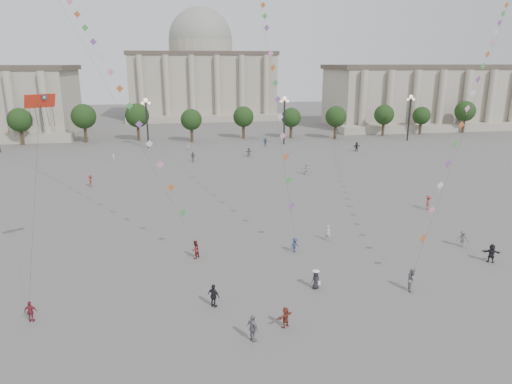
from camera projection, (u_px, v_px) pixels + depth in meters
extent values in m
plane|color=#5B5856|center=(296.00, 307.00, 34.70)|extent=(360.00, 360.00, 0.00)
cube|color=#A8A08D|center=(464.00, 97.00, 134.48)|extent=(80.00, 22.00, 16.00)
cube|color=#4B4037|center=(467.00, 67.00, 132.11)|extent=(81.60, 22.44, 1.20)
cube|color=#A8A08D|center=(489.00, 127.00, 124.08)|extent=(84.00, 4.00, 2.00)
cube|color=#A8A08D|center=(202.00, 86.00, 155.22)|extent=(46.00, 30.00, 20.00)
cube|color=#4B4037|center=(201.00, 54.00, 152.30)|extent=(46.92, 30.60, 1.20)
cube|color=#A8A08D|center=(206.00, 119.00, 141.57)|extent=(48.30, 4.00, 2.00)
cylinder|color=#A8A08D|center=(201.00, 48.00, 151.77)|extent=(21.00, 21.00, 5.00)
sphere|color=gray|center=(201.00, 40.00, 151.09)|extent=(21.00, 21.00, 21.00)
cylinder|color=#322519|center=(26.00, 137.00, 101.52)|extent=(0.70, 0.70, 3.52)
sphere|color=black|center=(24.00, 121.00, 100.50)|extent=(5.12, 5.12, 5.12)
cylinder|color=#322519|center=(83.00, 136.00, 103.42)|extent=(0.70, 0.70, 3.52)
sphere|color=black|center=(81.00, 120.00, 102.41)|extent=(5.12, 5.12, 5.12)
cylinder|color=#322519|center=(137.00, 135.00, 105.32)|extent=(0.70, 0.70, 3.52)
sphere|color=black|center=(136.00, 119.00, 104.31)|extent=(5.12, 5.12, 5.12)
cylinder|color=#322519|center=(189.00, 133.00, 107.23)|extent=(0.70, 0.70, 3.52)
sphere|color=black|center=(189.00, 118.00, 106.21)|extent=(5.12, 5.12, 5.12)
cylinder|color=#322519|center=(240.00, 132.00, 109.13)|extent=(0.70, 0.70, 3.52)
sphere|color=black|center=(240.00, 117.00, 108.12)|extent=(5.12, 5.12, 5.12)
cylinder|color=#322519|center=(289.00, 131.00, 111.03)|extent=(0.70, 0.70, 3.52)
sphere|color=black|center=(289.00, 116.00, 110.02)|extent=(5.12, 5.12, 5.12)
cylinder|color=#322519|center=(336.00, 130.00, 112.94)|extent=(0.70, 0.70, 3.52)
sphere|color=black|center=(337.00, 115.00, 111.92)|extent=(5.12, 5.12, 5.12)
cylinder|color=#322519|center=(381.00, 129.00, 114.84)|extent=(0.70, 0.70, 3.52)
sphere|color=black|center=(383.00, 114.00, 113.83)|extent=(5.12, 5.12, 5.12)
cylinder|color=#322519|center=(425.00, 128.00, 116.74)|extent=(0.70, 0.70, 3.52)
sphere|color=black|center=(427.00, 113.00, 115.73)|extent=(5.12, 5.12, 5.12)
cylinder|color=#322519|center=(468.00, 127.00, 118.65)|extent=(0.70, 0.70, 3.52)
sphere|color=black|center=(470.00, 112.00, 117.63)|extent=(5.12, 5.12, 5.12)
cylinder|color=#262628|center=(147.00, 125.00, 97.32)|extent=(0.36, 0.36, 10.00)
sphere|color=#FFE5B2|center=(146.00, 100.00, 95.89)|extent=(0.90, 0.90, 0.90)
sphere|color=#FFE5B2|center=(142.00, 103.00, 95.94)|extent=(0.60, 0.60, 0.60)
sphere|color=#FFE5B2|center=(149.00, 103.00, 96.17)|extent=(0.60, 0.60, 0.60)
cylinder|color=#262628|center=(284.00, 122.00, 102.08)|extent=(0.36, 0.36, 10.00)
sphere|color=#FFE5B2|center=(285.00, 98.00, 100.65)|extent=(0.90, 0.90, 0.90)
sphere|color=#FFE5B2|center=(281.00, 101.00, 100.70)|extent=(0.60, 0.60, 0.60)
sphere|color=#FFE5B2|center=(288.00, 101.00, 100.93)|extent=(0.60, 0.60, 0.60)
cylinder|color=#262628|center=(409.00, 119.00, 106.84)|extent=(0.36, 0.36, 10.00)
sphere|color=#FFE5B2|center=(411.00, 97.00, 105.41)|extent=(0.90, 0.90, 0.90)
sphere|color=#FFE5B2|center=(408.00, 99.00, 105.46)|extent=(0.60, 0.60, 0.60)
sphere|color=#FFE5B2|center=(414.00, 99.00, 105.68)|extent=(0.60, 0.60, 0.60)
imported|color=#344776|center=(265.00, 142.00, 100.56)|extent=(1.18, 0.70, 1.89)
imported|color=black|center=(491.00, 253.00, 42.30)|extent=(1.73, 1.17, 1.79)
imported|color=white|center=(189.00, 147.00, 95.96)|extent=(1.05, 1.45, 1.52)
imported|color=#5B5A5F|center=(463.00, 239.00, 45.81)|extent=(1.32, 1.11, 1.77)
imported|color=silver|center=(306.00, 169.00, 75.40)|extent=(1.78, 0.58, 1.91)
imported|color=maroon|center=(428.00, 203.00, 57.40)|extent=(1.19, 1.36, 1.83)
imported|color=black|center=(357.00, 147.00, 94.97)|extent=(1.87, 0.95, 1.93)
imported|color=silver|center=(114.00, 158.00, 84.90)|extent=(0.42, 0.59, 1.54)
imported|color=slate|center=(249.00, 152.00, 89.61)|extent=(1.73, 0.83, 1.79)
imported|color=#B4B5B1|center=(328.00, 233.00, 47.53)|extent=(0.73, 0.67, 1.68)
imported|color=#58575B|center=(193.00, 157.00, 85.21)|extent=(1.16, 0.73, 1.84)
imported|color=maroon|center=(91.00, 181.00, 67.90)|extent=(0.80, 1.23, 1.80)
imported|color=maroon|center=(31.00, 312.00, 32.62)|extent=(0.97, 0.47, 1.60)
imported|color=black|center=(214.00, 296.00, 34.57)|extent=(1.11, 1.07, 1.85)
imported|color=maroon|center=(285.00, 317.00, 31.97)|extent=(1.44, 1.13, 1.52)
imported|color=slate|center=(253.00, 328.00, 30.29)|extent=(0.93, 1.23, 1.94)
imported|color=maroon|center=(195.00, 249.00, 43.18)|extent=(1.08, 1.09, 1.78)
imported|color=navy|center=(295.00, 245.00, 44.55)|extent=(1.12, 0.98, 1.50)
imported|color=slate|center=(412.00, 280.00, 37.05)|extent=(1.05, 1.15, 1.92)
imported|color=black|center=(316.00, 280.00, 37.41)|extent=(0.86, 0.70, 1.52)
cone|color=white|center=(316.00, 270.00, 37.17)|extent=(0.52, 0.52, 0.14)
cylinder|color=white|center=(316.00, 271.00, 37.19)|extent=(0.60, 0.60, 0.02)
cube|color=white|center=(319.00, 283.00, 37.36)|extent=(0.22, 0.10, 0.35)
cube|color=red|center=(40.00, 101.00, 33.64)|extent=(2.12, 1.66, 1.02)
cube|color=#17802B|center=(34.00, 98.00, 33.48)|extent=(0.40, 0.36, 0.34)
cube|color=#1B4592|center=(44.00, 97.00, 33.59)|extent=(0.40, 0.36, 0.34)
sphere|color=yellow|center=(34.00, 98.00, 33.44)|extent=(0.20, 0.20, 0.20)
sphere|color=yellow|center=(44.00, 97.00, 33.55)|extent=(0.20, 0.20, 0.20)
cylinder|color=#3F3F3F|center=(35.00, 199.00, 33.02)|extent=(0.02, 0.02, 14.59)
cylinder|color=#3F3F3F|center=(68.00, 17.00, 54.55)|extent=(0.02, 0.02, 65.86)
cube|color=#489C4A|center=(183.00, 212.00, 43.58)|extent=(0.76, 0.25, 0.76)
cube|color=#BE602C|center=(171.00, 187.00, 44.30)|extent=(0.76, 0.25, 0.76)
cube|color=pink|center=(160.00, 165.00, 45.05)|extent=(0.76, 0.25, 0.76)
cube|color=silver|center=(149.00, 144.00, 45.84)|extent=(0.76, 0.25, 0.76)
cube|color=#874E9C|center=(139.00, 124.00, 46.65)|extent=(0.76, 0.25, 0.76)
cube|color=#489C4A|center=(129.00, 106.00, 47.47)|extent=(0.76, 0.25, 0.76)
cube|color=#BE602C|center=(120.00, 88.00, 48.30)|extent=(0.76, 0.25, 0.76)
cube|color=pink|center=(111.00, 72.00, 49.14)|extent=(0.76, 0.25, 0.76)
cube|color=silver|center=(102.00, 56.00, 49.99)|extent=(0.76, 0.25, 0.76)
cube|color=#874E9C|center=(93.00, 42.00, 50.85)|extent=(0.76, 0.25, 0.76)
cube|color=#489C4A|center=(85.00, 28.00, 51.71)|extent=(0.76, 0.25, 0.76)
cube|color=#BE602C|center=(77.00, 14.00, 52.58)|extent=(0.76, 0.25, 0.76)
cube|color=pink|center=(69.00, 1.00, 53.45)|extent=(0.76, 0.25, 0.76)
cylinder|color=#3F3F3F|center=(263.00, 23.00, 62.26)|extent=(0.02, 0.02, 65.97)
cube|color=#874E9C|center=(292.00, 206.00, 45.43)|extent=(0.76, 0.25, 0.76)
cube|color=#489C4A|center=(289.00, 180.00, 46.67)|extent=(0.76, 0.25, 0.76)
cube|color=#BE602C|center=(286.00, 157.00, 47.95)|extent=(0.76, 0.25, 0.76)
cube|color=pink|center=(283.00, 136.00, 49.26)|extent=(0.76, 0.25, 0.76)
cube|color=silver|center=(280.00, 117.00, 50.59)|extent=(0.76, 0.25, 0.76)
cube|color=#874E9C|center=(278.00, 99.00, 51.94)|extent=(0.76, 0.25, 0.76)
cube|color=#489C4A|center=(275.00, 83.00, 53.29)|extent=(0.76, 0.25, 0.76)
cube|color=#BE602C|center=(273.00, 68.00, 54.66)|extent=(0.76, 0.25, 0.76)
cube|color=pink|center=(271.00, 53.00, 56.04)|extent=(0.76, 0.25, 0.76)
cube|color=silver|center=(269.00, 40.00, 57.42)|extent=(0.76, 0.25, 0.76)
cube|color=#874E9C|center=(267.00, 28.00, 58.81)|extent=(0.76, 0.25, 0.76)
cube|color=#489C4A|center=(265.00, 16.00, 60.21)|extent=(0.76, 0.25, 0.76)
cube|color=#BE602C|center=(263.00, 5.00, 61.61)|extent=(0.76, 0.25, 0.76)
cylinder|color=#3F3F3F|center=(490.00, 59.00, 55.74)|extent=(0.02, 0.02, 67.40)
cube|color=#BE602C|center=(423.00, 238.00, 38.23)|extent=(0.76, 0.25, 0.76)
cube|color=pink|center=(432.00, 210.00, 39.69)|extent=(0.76, 0.25, 0.76)
cube|color=silver|center=(440.00, 185.00, 41.18)|extent=(0.76, 0.25, 0.76)
cube|color=#874E9C|center=(448.00, 163.00, 42.70)|extent=(0.76, 0.25, 0.76)
cube|color=#489C4A|center=(455.00, 143.00, 44.24)|extent=(0.76, 0.25, 0.76)
cube|color=#BE602C|center=(461.00, 125.00, 45.78)|extent=(0.76, 0.25, 0.76)
cube|color=pink|center=(467.00, 108.00, 47.34)|extent=(0.76, 0.25, 0.76)
cube|color=silver|center=(473.00, 93.00, 48.91)|extent=(0.76, 0.25, 0.76)
cube|color=#874E9C|center=(478.00, 79.00, 50.48)|extent=(0.76, 0.25, 0.76)
cube|color=#489C4A|center=(483.00, 66.00, 52.06)|extent=(0.76, 0.25, 0.76)
cube|color=#BE602C|center=(488.00, 54.00, 53.64)|extent=(0.76, 0.25, 0.76)
cube|color=pink|center=(492.00, 43.00, 55.23)|extent=(0.76, 0.25, 0.76)
cube|color=silver|center=(496.00, 32.00, 56.83)|extent=(0.76, 0.25, 0.76)
cube|color=#874E9C|center=(500.00, 23.00, 58.43)|extent=(0.76, 0.25, 0.76)
cube|color=#489C4A|center=(503.00, 13.00, 60.03)|extent=(0.76, 0.25, 0.76)
cube|color=#BE602C|center=(507.00, 5.00, 61.64)|extent=(0.76, 0.25, 0.76)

